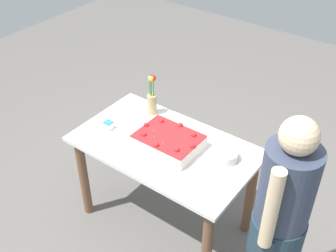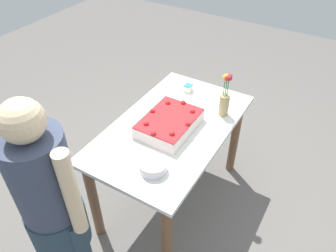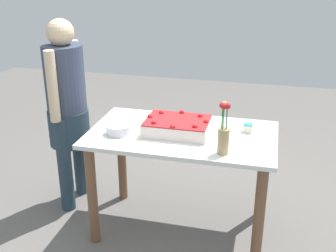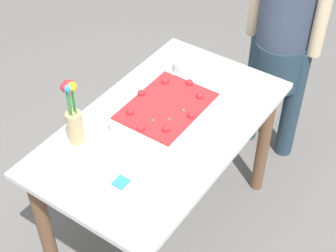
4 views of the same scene
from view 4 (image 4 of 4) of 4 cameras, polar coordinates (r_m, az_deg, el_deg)
The scene contains 8 objects.
ground_plane at distance 2.98m, azimuth -0.51°, elevation -10.92°, with size 8.00×8.00×0.00m, color #615D59.
dining_table at distance 2.51m, azimuth -0.59°, elevation -2.28°, with size 1.27×0.75×0.78m.
sheet_cake at distance 2.39m, azimuth -0.26°, elevation 1.52°, with size 0.44×0.32×0.12m.
serving_plate_with_slice at distance 2.11m, azimuth -5.14°, elevation -7.09°, with size 0.22×0.22×0.07m.
cake_knife at distance 2.62m, azimuth 7.88°, elevation 3.92°, with size 0.19×0.02×0.00m, color silver.
flower_vase at distance 2.26m, azimuth -10.43°, elevation 1.05°, with size 0.07×0.07×0.33m.
fruit_bowl at distance 2.71m, azimuth 2.45°, elevation 6.55°, with size 0.16×0.16×0.06m, color silver.
person_standing at distance 2.97m, azimuth 12.73°, elevation 10.12°, with size 0.31×0.45×1.49m.
Camera 4 is at (-1.45, -1.03, 2.39)m, focal length 55.00 mm.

